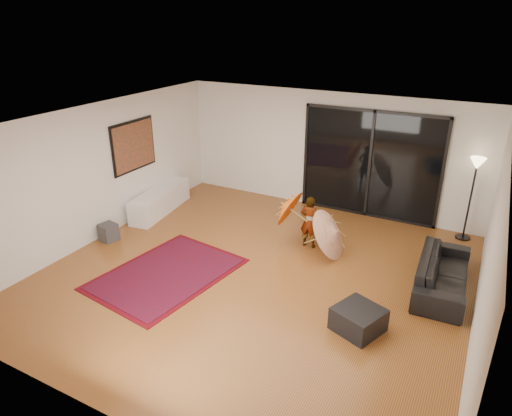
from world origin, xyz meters
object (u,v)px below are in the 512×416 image
Objects in this scene: ottoman at (358,319)px; sofa at (443,273)px; child at (310,222)px; media_console at (160,201)px.

sofa is at bearing 61.76° from ottoman.
child is at bearing 79.33° from sofa.
sofa reaches higher than media_console.
ottoman is at bearing -29.47° from media_console.
sofa is 3.16× the size of ottoman.
child reaches higher than ottoman.
sofa is 1.86× the size of child.
media_console is at bearing 0.82° from child.
child is (-1.60, 2.08, 0.35)m from ottoman.
media_console reaches higher than ottoman.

